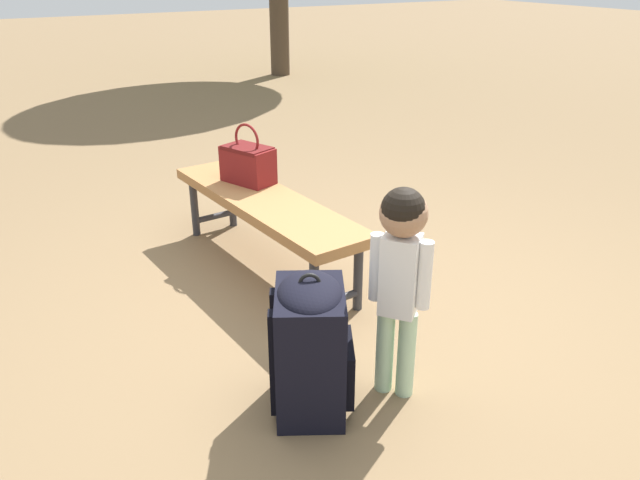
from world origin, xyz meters
TOP-DOWN VIEW (x-y plane):
  - ground_plane at (0.00, 0.00)m, footprint 40.00×40.00m
  - park_bench at (-0.83, -0.12)m, footprint 1.63×0.55m
  - handbag at (-1.13, -0.09)m, footprint 0.36×0.29m
  - child_standing at (0.52, -0.16)m, footprint 0.21×0.19m
  - backpack_large at (0.42, -0.52)m, footprint 0.45×0.42m

SIDE VIEW (x-z plane):
  - ground_plane at x=0.00m, z-range 0.00..0.00m
  - backpack_large at x=0.42m, z-range 0.00..0.62m
  - park_bench at x=-0.83m, z-range 0.17..0.62m
  - handbag at x=-1.13m, z-range 0.39..0.76m
  - child_standing at x=0.52m, z-range 0.16..1.09m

